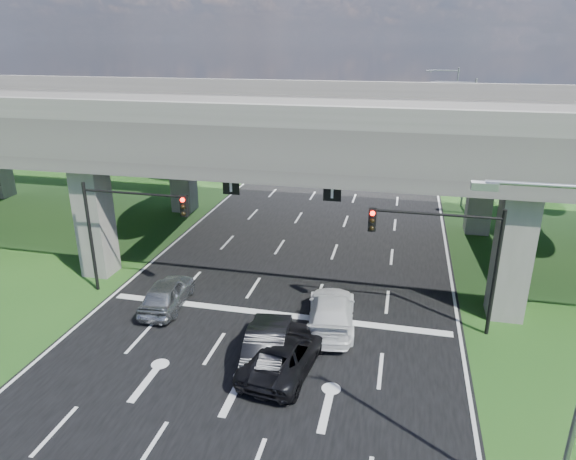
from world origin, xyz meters
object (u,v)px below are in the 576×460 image
at_px(signal_left, 125,220).
at_px(car_dark, 268,342).
at_px(streetlight_beyond, 451,108).
at_px(car_white, 331,312).
at_px(streetlight_near, 576,341).
at_px(car_silver, 167,293).
at_px(car_trailing, 285,352).
at_px(signal_right, 447,246).
at_px(streetlight_far, 464,134).

relative_size(signal_left, car_dark, 1.27).
bearing_deg(streetlight_beyond, car_white, -101.01).
relative_size(signal_left, car_white, 1.14).
bearing_deg(streetlight_beyond, streetlight_near, -90.00).
distance_m(streetlight_near, streetlight_beyond, 46.00).
height_order(streetlight_near, streetlight_beyond, same).
bearing_deg(car_white, car_silver, -6.55).
bearing_deg(car_trailing, signal_left, -18.80).
relative_size(signal_right, car_white, 1.14).
xyz_separation_m(car_silver, car_dark, (6.07, -3.17, 0.03)).
distance_m(car_white, car_trailing, 3.94).
bearing_deg(car_silver, signal_left, -26.13).
bearing_deg(streetlight_far, signal_right, -96.47).
bearing_deg(car_white, signal_right, -175.71).
relative_size(streetlight_far, car_white, 1.90).
distance_m(streetlight_near, car_trailing, 11.29).
xyz_separation_m(car_dark, car_trailing, (0.85, -0.52, -0.05)).
xyz_separation_m(streetlight_near, car_trailing, (-8.57, 5.31, -5.08)).
bearing_deg(car_trailing, signal_right, -136.12).
bearing_deg(car_trailing, streetlight_near, 155.76).
distance_m(car_silver, car_dark, 6.85).
bearing_deg(car_silver, streetlight_near, 144.98).
height_order(signal_left, car_dark, signal_left).
bearing_deg(signal_left, car_trailing, -26.35).
relative_size(car_white, car_trailing, 1.00).
distance_m(car_silver, car_trailing, 7.85).
height_order(car_silver, car_white, car_white).
bearing_deg(streetlight_far, streetlight_beyond, 90.00).
bearing_deg(car_white, streetlight_far, -115.47).
bearing_deg(signal_left, streetlight_far, 48.22).
xyz_separation_m(streetlight_near, streetlight_far, (0.00, 30.00, 0.00)).
distance_m(signal_right, car_silver, 13.69).
height_order(signal_left, streetlight_far, streetlight_far).
relative_size(streetlight_beyond, car_dark, 2.11).
xyz_separation_m(signal_right, car_dark, (-7.15, -4.11, -3.38)).
height_order(streetlight_near, car_white, streetlight_near).
bearing_deg(car_white, car_trailing, 63.01).
xyz_separation_m(signal_right, car_white, (-4.92, -0.94, -3.39)).
xyz_separation_m(car_dark, car_white, (2.23, 3.17, -0.01)).
xyz_separation_m(streetlight_far, car_dark, (-9.42, -24.17, -5.04)).
distance_m(car_silver, car_white, 8.30).
xyz_separation_m(streetlight_near, car_silver, (-15.50, 9.00, -5.07)).
bearing_deg(car_silver, car_white, 175.12).
height_order(car_white, car_trailing, car_white).
relative_size(signal_right, signal_left, 1.00).
distance_m(signal_right, streetlight_far, 20.25).
bearing_deg(signal_right, car_trailing, -143.66).
relative_size(car_dark, car_white, 0.90).
distance_m(signal_left, car_white, 11.29).
height_order(streetlight_near, car_dark, streetlight_near).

